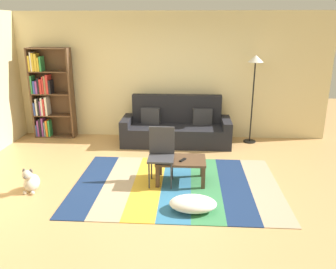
# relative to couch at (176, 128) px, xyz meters

# --- Properties ---
(ground_plane) EXTENTS (14.00, 14.00, 0.00)m
(ground_plane) POSITION_rel_couch_xyz_m (-0.15, -2.02, -0.34)
(ground_plane) COLOR tan
(back_wall) EXTENTS (6.80, 0.10, 2.70)m
(back_wall) POSITION_rel_couch_xyz_m (-0.15, 0.53, 1.01)
(back_wall) COLOR beige
(back_wall) RESTS_ON ground_plane
(rug) EXTENTS (3.20, 2.26, 0.01)m
(rug) POSITION_rel_couch_xyz_m (0.09, -2.05, -0.33)
(rug) COLOR navy
(rug) RESTS_ON ground_plane
(couch) EXTENTS (2.26, 0.80, 1.00)m
(couch) POSITION_rel_couch_xyz_m (0.00, 0.00, 0.00)
(couch) COLOR black
(couch) RESTS_ON ground_plane
(bookshelf) EXTENTS (0.90, 0.28, 1.96)m
(bookshelf) POSITION_rel_couch_xyz_m (-2.85, 0.28, 0.63)
(bookshelf) COLOR brown
(bookshelf) RESTS_ON ground_plane
(coffee_table) EXTENTS (0.78, 0.53, 0.38)m
(coffee_table) POSITION_rel_couch_xyz_m (0.15, -1.91, -0.01)
(coffee_table) COLOR #513826
(coffee_table) RESTS_ON rug
(pouf) EXTENTS (0.64, 0.42, 0.20)m
(pouf) POSITION_rel_couch_xyz_m (0.34, -2.82, -0.23)
(pouf) COLOR white
(pouf) RESTS_ON rug
(dog) EXTENTS (0.22, 0.35, 0.40)m
(dog) POSITION_rel_couch_xyz_m (-2.10, -2.39, -0.18)
(dog) COLOR beige
(dog) RESTS_ON ground_plane
(standing_lamp) EXTENTS (0.32, 0.32, 1.84)m
(standing_lamp) POSITION_rel_couch_xyz_m (1.58, 0.17, 1.20)
(standing_lamp) COLOR black
(standing_lamp) RESTS_ON ground_plane
(tv_remote) EXTENTS (0.11, 0.15, 0.02)m
(tv_remote) POSITION_rel_couch_xyz_m (0.18, -1.97, 0.06)
(tv_remote) COLOR black
(tv_remote) RESTS_ON coffee_table
(folding_chair) EXTENTS (0.40, 0.40, 0.90)m
(folding_chair) POSITION_rel_couch_xyz_m (-0.15, -1.94, 0.20)
(folding_chair) COLOR #38383D
(folding_chair) RESTS_ON ground_plane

